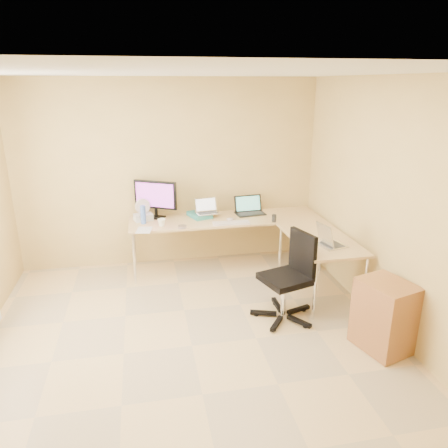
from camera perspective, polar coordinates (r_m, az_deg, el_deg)
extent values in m
plane|color=tan|center=(4.47, -4.33, -15.96)|extent=(4.50, 4.50, 0.00)
plane|color=white|center=(3.69, -5.35, 19.57)|extent=(4.50, 4.50, 0.00)
plane|color=tan|center=(6.06, -7.29, 6.66)|extent=(4.50, 0.00, 4.50)
plane|color=tan|center=(1.92, 3.68, -21.28)|extent=(4.50, 0.00, 4.50)
plane|color=tan|center=(4.61, 22.14, 1.66)|extent=(0.00, 4.50, 4.50)
cube|color=tan|center=(6.03, 0.24, -2.50)|extent=(2.65, 0.70, 0.73)
cube|color=tan|center=(5.43, 12.57, -5.43)|extent=(0.70, 1.30, 0.73)
cube|color=black|center=(5.92, -9.16, 3.26)|extent=(0.64, 0.47, 0.53)
cube|color=teal|center=(5.97, -3.30, 1.23)|extent=(0.35, 0.40, 0.06)
cube|color=silver|center=(5.91, -2.24, 2.38)|extent=(0.35, 0.29, 0.21)
cube|color=black|center=(6.07, 3.54, 2.51)|extent=(0.44, 0.34, 0.26)
cube|color=beige|center=(5.67, 0.96, 0.15)|extent=(0.50, 0.16, 0.02)
ellipsoid|color=beige|center=(5.80, 0.84, 0.65)|extent=(0.11, 0.07, 0.04)
imported|color=white|center=(5.63, -8.35, 0.21)|extent=(0.11, 0.11, 0.10)
cylinder|color=silver|center=(5.54, -5.62, -0.37)|extent=(0.14, 0.14, 0.03)
cylinder|color=#4467B8|center=(5.75, -10.79, 1.24)|extent=(0.09, 0.09, 0.25)
cube|color=silver|center=(5.52, -10.66, -0.80)|extent=(0.23, 0.29, 0.01)
cube|color=beige|center=(5.91, -10.77, 0.91)|extent=(0.28, 0.23, 0.09)
cylinder|color=beige|center=(5.96, -10.83, 1.94)|extent=(0.27, 0.27, 0.27)
cylinder|color=#252525|center=(5.77, 6.72, 0.76)|extent=(0.08, 0.08, 0.10)
cube|color=silver|center=(5.03, 14.35, -1.63)|extent=(0.39, 0.34, 0.23)
cube|color=black|center=(4.73, 8.13, -7.06)|extent=(0.75, 0.75, 1.00)
cube|color=brown|center=(4.52, 20.69, -11.43)|extent=(0.54, 0.60, 0.71)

